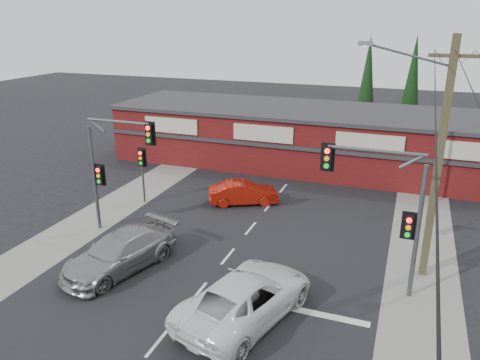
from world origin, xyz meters
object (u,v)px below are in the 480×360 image
(utility_pole, at_px, (436,154))
(white_suv, at_px, (246,297))
(shop_building, at_px, (292,135))
(red_sedan, at_px, (244,193))
(silver_suv, at_px, (120,252))

(utility_pole, bearing_deg, white_suv, -137.36)
(shop_building, height_order, utility_pole, utility_pole)
(white_suv, height_order, shop_building, shop_building)
(white_suv, height_order, red_sedan, white_suv)
(red_sedan, bearing_deg, utility_pole, -143.08)
(silver_suv, distance_m, shop_building, 18.46)
(silver_suv, relative_size, shop_building, 0.20)
(white_suv, distance_m, silver_suv, 6.51)
(white_suv, xyz_separation_m, silver_suv, (-6.36, 1.39, -0.04))
(white_suv, bearing_deg, red_sedan, -53.48)
(silver_suv, bearing_deg, utility_pole, 34.69)
(white_suv, bearing_deg, silver_suv, 3.83)
(red_sedan, bearing_deg, white_suv, 173.67)
(red_sedan, height_order, shop_building, shop_building)
(silver_suv, xyz_separation_m, red_sedan, (2.47, 9.08, -0.13))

